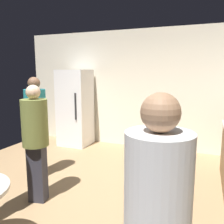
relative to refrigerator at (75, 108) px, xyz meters
The scene contains 5 objects.
ground_plane 2.70m from the refrigerator, 60.68° to the right, with size 5.20×5.20×0.10m, color #9E7C56.
wall_back 1.38m from the refrigerator, 19.20° to the left, with size 5.32×0.06×2.70m, color silver.
refrigerator is the anchor object (origin of this frame).
person_in_olive_shirt 2.62m from the refrigerator, 71.15° to the right, with size 0.40×0.40×1.58m.
person_in_teal_shirt 1.89m from the refrigerator, 79.30° to the right, with size 0.37×0.37×1.67m.
Camera 1 is at (1.67, -2.74, 1.74)m, focal length 38.29 mm.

